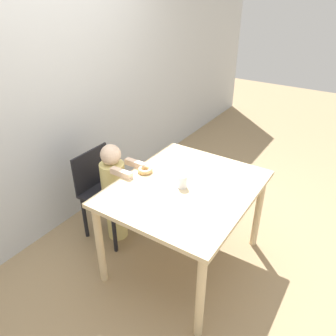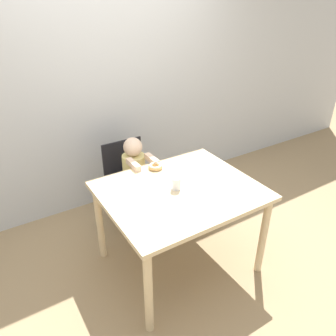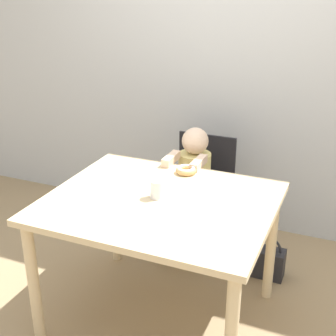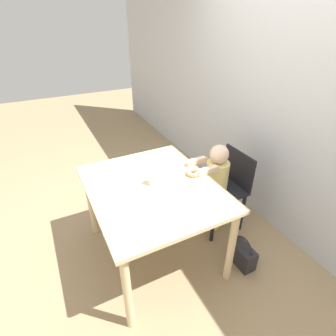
% 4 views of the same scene
% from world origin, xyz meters
% --- Properties ---
extents(ground_plane, '(12.00, 12.00, 0.00)m').
position_xyz_m(ground_plane, '(0.00, 0.00, 0.00)').
color(ground_plane, '#997F5B').
extents(wall_back, '(8.00, 0.05, 2.50)m').
position_xyz_m(wall_back, '(0.00, 1.30, 1.25)').
color(wall_back, silver).
rests_on(wall_back, ground_plane).
extents(dining_table, '(1.18, 0.99, 0.77)m').
position_xyz_m(dining_table, '(0.00, 0.00, 0.67)').
color(dining_table, beige).
rests_on(dining_table, ground_plane).
extents(chair, '(0.42, 0.43, 0.83)m').
position_xyz_m(chair, '(-0.06, 0.80, 0.45)').
color(chair, black).
rests_on(chair, ground_plane).
extents(child_figure, '(0.23, 0.39, 0.95)m').
position_xyz_m(child_figure, '(-0.06, 0.69, 0.49)').
color(child_figure, '#E0D17F').
rests_on(child_figure, ground_plane).
extents(donut, '(0.12, 0.12, 0.04)m').
position_xyz_m(donut, '(-0.00, 0.38, 0.79)').
color(donut, tan).
rests_on(donut, dining_table).
extents(napkin, '(0.27, 0.27, 0.00)m').
position_xyz_m(napkin, '(-0.13, 0.16, 0.77)').
color(napkin, white).
rests_on(napkin, dining_table).
extents(handbag, '(0.26, 0.12, 0.30)m').
position_xyz_m(handbag, '(0.47, 0.65, 0.11)').
color(handbag, '#232328').
rests_on(handbag, ground_plane).
extents(cup, '(0.07, 0.07, 0.10)m').
position_xyz_m(cup, '(-0.02, 0.02, 0.82)').
color(cup, white).
rests_on(cup, dining_table).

